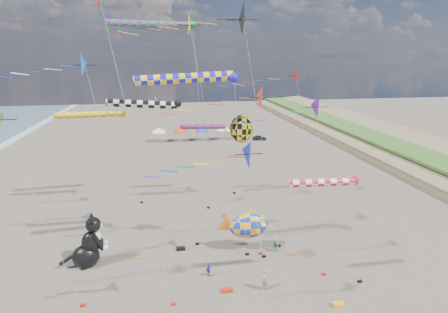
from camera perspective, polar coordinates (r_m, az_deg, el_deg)
name	(u,v)px	position (r m, az deg, el deg)	size (l,w,h in m)	color
delta_kite_1	(81,68)	(31.61, -22.33, 13.19)	(10.37, 2.21, 19.49)	#1167B9
delta_kite_2	(286,78)	(42.36, 10.06, 12.48)	(12.43, 2.42, 18.03)	red
delta_kite_3	(305,111)	(27.82, 13.11, 7.33)	(7.97, 2.01, 16.30)	#661691
delta_kite_5	(188,26)	(38.91, -5.95, 20.44)	(11.25, 2.66, 23.59)	yellow
delta_kite_6	(239,165)	(20.12, 2.39, -1.37)	(10.38, 2.01, 14.31)	#0815C0
delta_kite_7	(251,22)	(31.77, 4.47, 21.09)	(12.66, 3.08, 23.56)	black
delta_kite_8	(156,103)	(41.39, -11.12, 8.50)	(8.91, 2.04, 15.10)	#1FBBBD
delta_kite_9	(250,101)	(30.15, 4.33, 9.04)	(12.16, 2.34, 16.81)	red
windsock_0	(155,25)	(41.56, -11.22, 20.28)	(10.90, 0.90, 22.79)	#18842B
windsock_1	(92,115)	(45.99, -20.69, 6.36)	(9.77, 0.79, 12.51)	#EFA714
windsock_2	(327,183)	(28.48, 16.49, -4.18)	(7.11, 0.66, 9.89)	red
windsock_3	(147,105)	(32.89, -12.43, 8.20)	(7.99, 0.73, 15.18)	black
windsock_4	(190,79)	(29.90, -5.55, 12.51)	(9.99, 0.87, 17.69)	#1D13C2
windsock_5	(205,127)	(47.03, -3.12, 4.86)	(7.58, 0.73, 10.30)	red
angelfish_kite	(239,130)	(32.51, 2.53, 4.33)	(3.74, 3.02, 13.82)	yellow
cat_inflatable	(87,241)	(35.61, -21.42, -12.68)	(3.78, 1.89, 5.10)	black
fish_inflatable	(248,225)	(35.61, 4.00, -11.17)	(5.44, 2.53, 4.79)	#1436C5
person_adult	(265,280)	(31.23, 6.72, -19.43)	(0.68, 0.45, 1.87)	gray
child_green	(275,247)	(36.55, 8.38, -14.41)	(0.56, 0.44, 1.15)	#287320
child_blue	(209,270)	(32.85, -2.53, -18.07)	(0.68, 0.29, 1.17)	#2C31A3
kite_bag_0	(181,249)	(37.02, -7.09, -14.70)	(0.90, 0.44, 0.30)	black
kite_bag_1	(338,304)	(31.28, 18.13, -21.95)	(0.90, 0.44, 0.30)	#FFA015
kite_bag_2	(227,290)	(31.31, 0.47, -20.98)	(0.90, 0.44, 0.30)	red
kite_bag_3	(257,225)	(41.55, 5.39, -11.00)	(0.90, 0.44, 0.30)	#1421CF
tent_row	(192,127)	(81.21, -5.32, 4.75)	(19.20, 4.20, 3.80)	white
parked_car	(259,138)	(82.48, 5.80, 3.08)	(1.33, 3.31, 1.13)	#26262D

